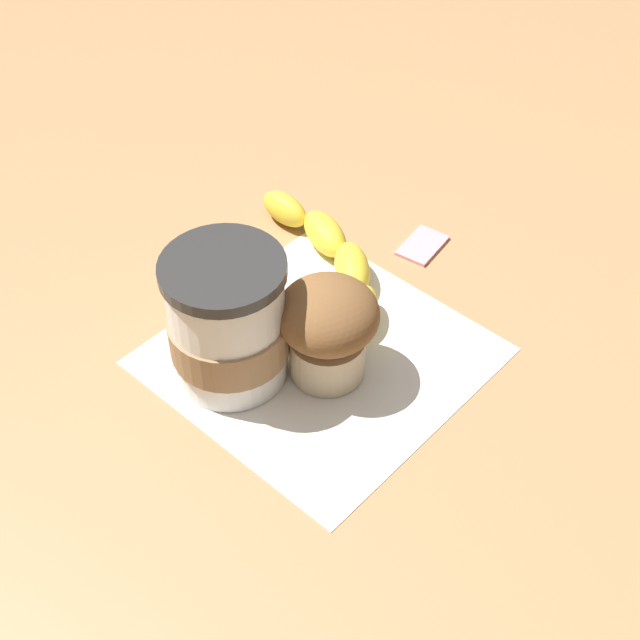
% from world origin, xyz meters
% --- Properties ---
extents(ground_plane, '(3.00, 3.00, 0.00)m').
position_xyz_m(ground_plane, '(0.00, 0.00, 0.00)').
color(ground_plane, '#A87C51').
extents(paper_napkin, '(0.25, 0.25, 0.00)m').
position_xyz_m(paper_napkin, '(0.00, 0.00, 0.00)').
color(paper_napkin, white).
rests_on(paper_napkin, ground_plane).
extents(coffee_cup, '(0.10, 0.10, 0.12)m').
position_xyz_m(coffee_cup, '(-0.06, 0.04, 0.06)').
color(coffee_cup, white).
rests_on(coffee_cup, paper_napkin).
extents(muffin, '(0.08, 0.08, 0.09)m').
position_xyz_m(muffin, '(-0.01, -0.02, 0.05)').
color(muffin, beige).
rests_on(muffin, paper_napkin).
extents(banana, '(0.11, 0.20, 0.03)m').
position_xyz_m(banana, '(0.09, 0.07, 0.02)').
color(banana, yellow).
rests_on(banana, paper_napkin).
extents(sugar_packet, '(0.05, 0.04, 0.01)m').
position_xyz_m(sugar_packet, '(0.17, 0.03, 0.00)').
color(sugar_packet, pink).
rests_on(sugar_packet, ground_plane).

